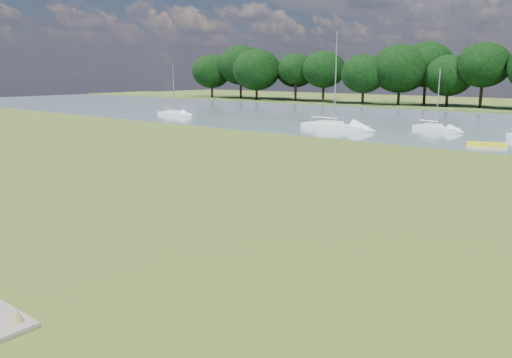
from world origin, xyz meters
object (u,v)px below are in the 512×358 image
Objects in this scene: sailboat_2 at (333,124)px; sailboat_1 at (174,113)px; kayak at (487,144)px; sailboat_3 at (435,127)px.

sailboat_1 is at bearing -179.67° from sailboat_2.
sailboat_3 is (-7.15, 8.44, 0.24)m from kayak.
sailboat_1 reaches higher than kayak.
sailboat_2 is at bearing -133.56° from sailboat_3.
sailboat_1 is 1.12× the size of sailboat_3.
sailboat_2 reaches higher than kayak.
sailboat_1 is at bearing 157.76° from kayak.
sailboat_2 reaches higher than sailboat_3.
sailboat_1 is (-42.03, 4.01, 0.24)m from kayak.
kayak is 0.49× the size of sailboat_3.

